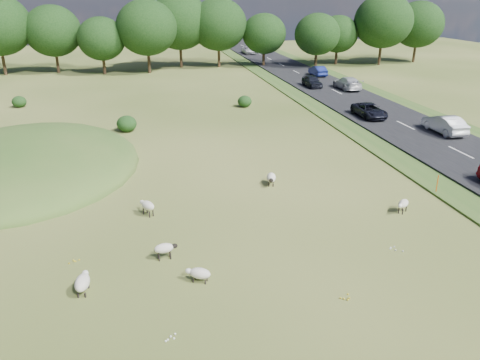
% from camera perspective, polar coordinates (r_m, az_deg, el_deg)
% --- Properties ---
extents(ground, '(160.00, 160.00, 0.00)m').
position_cam_1_polar(ground, '(43.32, -6.96, 6.28)').
color(ground, '#364D18').
rests_on(ground, ground).
extents(mound, '(16.00, 20.00, 4.00)m').
position_cam_1_polar(mound, '(36.59, -24.79, 1.44)').
color(mound, '#33561E').
rests_on(mound, ground).
extents(road, '(8.00, 150.00, 0.25)m').
position_cam_1_polar(road, '(57.80, 12.50, 9.97)').
color(road, black).
rests_on(road, ground).
extents(treeline, '(96.28, 14.66, 11.70)m').
position_cam_1_polar(treeline, '(77.27, -10.56, 17.82)').
color(treeline, black).
rests_on(treeline, ground).
extents(shrubs, '(25.37, 13.82, 1.44)m').
position_cam_1_polar(shrubs, '(48.21, -13.07, 8.28)').
color(shrubs, black).
rests_on(shrubs, ground).
extents(marker_post, '(0.06, 0.06, 1.20)m').
position_cam_1_polar(marker_post, '(31.07, 22.90, -0.49)').
color(marker_post, '#D8590C').
rests_on(marker_post, ground).
extents(sheep_0, '(1.17, 0.86, 0.66)m').
position_cam_1_polar(sheep_0, '(20.33, -5.00, -11.26)').
color(sheep_0, beige).
rests_on(sheep_0, ground).
extents(sheep_1, '(1.04, 0.93, 0.77)m').
position_cam_1_polar(sheep_1, '(27.70, 19.27, -2.76)').
color(sheep_1, beige).
rests_on(sheep_1, ground).
extents(sheep_2, '(0.86, 1.38, 0.77)m').
position_cam_1_polar(sheep_2, '(30.01, 3.82, 0.26)').
color(sheep_2, beige).
rests_on(sheep_2, ground).
extents(sheep_3, '(0.70, 1.37, 0.77)m').
position_cam_1_polar(sheep_3, '(20.62, -18.65, -11.72)').
color(sheep_3, beige).
rests_on(sheep_3, ground).
extents(sheep_4, '(0.96, 1.17, 0.84)m').
position_cam_1_polar(sheep_4, '(26.35, -11.23, -3.06)').
color(sheep_4, beige).
rests_on(sheep_4, ground).
extents(sheep_5, '(1.12, 0.59, 0.79)m').
position_cam_1_polar(sheep_5, '(22.04, -9.16, -8.22)').
color(sheep_5, beige).
rests_on(sheep_5, ground).
extents(car_0, '(2.35, 5.10, 1.42)m').
position_cam_1_polar(car_0, '(96.94, 1.13, 15.57)').
color(car_0, silver).
rests_on(car_0, road).
extents(car_2, '(1.70, 4.23, 1.44)m').
position_cam_1_polar(car_2, '(62.18, 8.78, 11.83)').
color(car_2, black).
rests_on(car_2, road).
extents(car_3, '(1.87, 4.61, 1.34)m').
position_cam_1_polar(car_3, '(101.89, 2.75, 15.83)').
color(car_3, maroon).
rests_on(car_3, road).
extents(car_4, '(1.51, 4.34, 1.43)m').
position_cam_1_polar(car_4, '(70.94, 9.47, 13.00)').
color(car_4, navy).
rests_on(car_4, road).
extents(car_5, '(1.63, 4.67, 1.54)m').
position_cam_1_polar(car_5, '(44.17, 23.68, 6.27)').
color(car_5, silver).
rests_on(car_5, road).
extents(car_6, '(2.14, 4.65, 1.29)m').
position_cam_1_polar(car_6, '(47.62, 15.50, 8.18)').
color(car_6, black).
rests_on(car_6, road).
extents(car_7, '(2.15, 5.30, 1.54)m').
position_cam_1_polar(car_7, '(61.43, 12.95, 11.46)').
color(car_7, silver).
rests_on(car_7, road).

